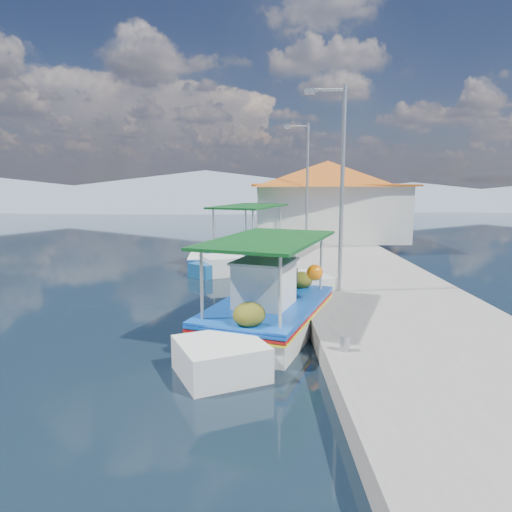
{
  "coord_description": "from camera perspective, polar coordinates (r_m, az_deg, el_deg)",
  "views": [
    {
      "loc": [
        2.02,
        -11.72,
        3.82
      ],
      "look_at": [
        2.09,
        3.68,
        1.3
      ],
      "focal_mm": 32.62,
      "sensor_mm": 36.0,
      "label": 1
    }
  ],
  "objects": [
    {
      "name": "lamp_post_far",
      "position": [
        22.86,
        6.08,
        9.33
      ],
      "size": [
        1.21,
        0.14,
        6.0
      ],
      "color": "#A5A8AD",
      "rests_on": "quay"
    },
    {
      "name": "caique_green_canopy",
      "position": [
        21.66,
        -0.96,
        0.32
      ],
      "size": [
        4.24,
        7.36,
        2.97
      ],
      "rotation": [
        0.0,
        0.0,
        0.38
      ],
      "color": "white",
      "rests_on": "ground"
    },
    {
      "name": "ground",
      "position": [
        12.5,
        -9.65,
        -8.65
      ],
      "size": [
        160.0,
        160.0,
        0.0
      ],
      "primitive_type": "plane",
      "color": "black",
      "rests_on": "ground"
    },
    {
      "name": "lamp_post_near",
      "position": [
        13.95,
        10.16,
        9.28
      ],
      "size": [
        1.21,
        0.14,
        6.0
      ],
      "color": "#A5A8AD",
      "rests_on": "quay"
    },
    {
      "name": "harbor_building",
      "position": [
        27.07,
        8.69,
        6.98
      ],
      "size": [
        10.49,
        10.49,
        4.4
      ],
      "color": "white",
      "rests_on": "quay"
    },
    {
      "name": "caique_blue_hull",
      "position": [
        20.55,
        -5.85,
        -0.73
      ],
      "size": [
        1.78,
        5.35,
        0.95
      ],
      "rotation": [
        0.0,
        0.0,
        -0.06
      ],
      "color": "#165389",
      "rests_on": "ground"
    },
    {
      "name": "quay",
      "position": [
        18.49,
        11.88,
        -2.04
      ],
      "size": [
        5.0,
        44.0,
        0.5
      ],
      "primitive_type": "cube",
      "color": "gray",
      "rests_on": "ground"
    },
    {
      "name": "bollards",
      "position": [
        17.36,
        5.64,
        -1.27
      ],
      "size": [
        0.2,
        17.2,
        0.3
      ],
      "color": "#A5A8AD",
      "rests_on": "quay"
    },
    {
      "name": "main_caique",
      "position": [
        11.95,
        1.4,
        -6.78
      ],
      "size": [
        4.21,
        7.56,
        2.66
      ],
      "rotation": [
        0.0,
        0.0,
        0.37
      ],
      "color": "white",
      "rests_on": "ground"
    },
    {
      "name": "mountain_ridge",
      "position": [
        67.9,
        3.6,
        7.79
      ],
      "size": [
        171.4,
        96.0,
        5.5
      ],
      "color": "slate",
      "rests_on": "ground"
    }
  ]
}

